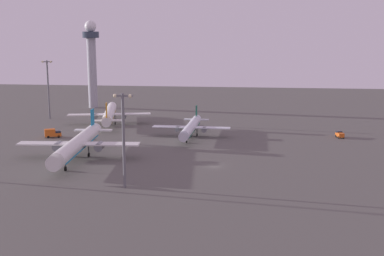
# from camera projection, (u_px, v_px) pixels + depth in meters

# --- Properties ---
(ground_plane) EXTENTS (416.00, 416.00, 0.00)m
(ground_plane) POSITION_uv_depth(u_px,v_px,m) (214.00, 166.00, 136.51)
(ground_plane) COLOR #56544F
(control_tower) EXTENTS (8.00, 8.00, 42.51)m
(control_tower) POSITION_uv_depth(u_px,v_px,m) (92.00, 58.00, 240.91)
(control_tower) COLOR #A8A8B2
(control_tower) RESTS_ON ground
(airplane_taxiway_distant) EXTENTS (36.02, 46.22, 11.85)m
(airplane_taxiway_distant) POSITION_uv_depth(u_px,v_px,m) (78.00, 144.00, 143.93)
(airplane_taxiway_distant) COLOR silver
(airplane_taxiway_distant) RESTS_ON ground
(airplane_terminal_side) EXTENTS (27.84, 35.81, 9.20)m
(airplane_terminal_side) POSITION_uv_depth(u_px,v_px,m) (191.00, 127.00, 174.90)
(airplane_terminal_side) COLOR silver
(airplane_terminal_side) RESTS_ON ground
(airplane_far_stand) EXTENTS (33.31, 42.51, 11.01)m
(airplane_far_stand) POSITION_uv_depth(u_px,v_px,m) (110.00, 114.00, 199.86)
(airplane_far_stand) COLOR silver
(airplane_far_stand) RESTS_ON ground
(catering_truck) EXTENTS (6.11, 4.59, 3.05)m
(catering_truck) POSITION_uv_depth(u_px,v_px,m) (52.00, 133.00, 174.05)
(catering_truck) COLOR #D85919
(catering_truck) RESTS_ON ground
(cargo_loader) EXTENTS (2.63, 4.41, 2.25)m
(cargo_loader) POSITION_uv_depth(u_px,v_px,m) (340.00, 134.00, 173.80)
(cargo_loader) COLOR #D85919
(cargo_loader) RESTS_ON ground
(apron_light_east) EXTENTS (4.80, 0.90, 25.10)m
(apron_light_east) POSITION_uv_depth(u_px,v_px,m) (48.00, 86.00, 209.96)
(apron_light_east) COLOR slate
(apron_light_east) RESTS_ON ground
(apron_light_west) EXTENTS (4.80, 0.90, 22.58)m
(apron_light_west) POSITION_uv_depth(u_px,v_px,m) (123.00, 134.00, 115.15)
(apron_light_west) COLOR slate
(apron_light_west) RESTS_ON ground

